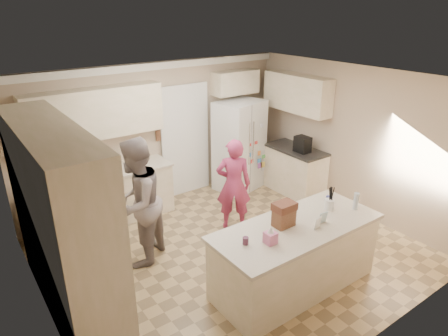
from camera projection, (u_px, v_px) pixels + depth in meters
floor at (232, 252)px, 6.11m from camera, size 5.20×4.60×0.02m
ceiling at (234, 80)px, 5.12m from camera, size 5.20×4.60×0.02m
wall_back at (158, 134)px, 7.35m from camera, size 5.20×0.02×2.60m
wall_front at (375, 250)px, 3.88m from camera, size 5.20×0.02×2.60m
wall_left at (35, 231)px, 4.20m from camera, size 0.02×4.60×2.60m
wall_right at (351, 140)px, 7.02m from camera, size 0.02×4.60×2.60m
crown_back at (154, 66)px, 6.84m from camera, size 5.20×0.08×0.12m
pantry_bank at (62, 224)px, 4.57m from camera, size 0.60×2.60×2.35m
back_base_cab at (108, 198)px, 6.82m from camera, size 2.20×0.60×0.88m
back_countertop at (106, 174)px, 6.64m from camera, size 2.24×0.63×0.04m
back_upper_cab at (96, 113)px, 6.36m from camera, size 2.20×0.35×0.80m
doorway_opening at (185, 142)px, 7.72m from camera, size 0.90×0.06×2.10m
doorway_casing at (186, 142)px, 7.69m from camera, size 1.02×0.03×2.22m
wall_frame_upper at (159, 121)px, 7.23m from camera, size 0.15×0.02×0.20m
wall_frame_lower at (160, 135)px, 7.34m from camera, size 0.15×0.02×0.20m
refrigerator at (239, 146)px, 7.96m from camera, size 1.04×0.89×1.80m
fridge_seam at (251, 151)px, 7.69m from camera, size 0.02×0.02×1.78m
fridge_dispenser at (242, 141)px, 7.47m from camera, size 0.22×0.03×0.35m
fridge_handle_l at (249, 144)px, 7.59m from camera, size 0.02×0.02×0.85m
fridge_handle_r at (253, 143)px, 7.65m from camera, size 0.02×0.02×0.85m
over_fridge_cab at (235, 82)px, 7.80m from camera, size 0.95×0.35×0.45m
right_base_cab at (295, 171)px, 7.93m from camera, size 0.60×1.20×0.88m
right_countertop at (296, 149)px, 7.75m from camera, size 0.63×1.24×0.04m
right_upper_cab at (297, 93)px, 7.58m from camera, size 0.35×1.50×0.70m
coffee_maker at (302, 144)px, 7.52m from camera, size 0.22×0.28×0.30m
island_base at (295, 257)px, 5.22m from camera, size 2.20×0.90×0.88m
island_top at (297, 227)px, 5.05m from camera, size 2.28×0.96×0.05m
utensil_crock at (329, 205)px, 5.40m from camera, size 0.13×0.13×0.15m
tissue_box at (270, 238)px, 4.64m from camera, size 0.13×0.13×0.14m
tissue_plume at (271, 230)px, 4.60m from camera, size 0.08×0.08×0.08m
dollhouse_body at (284, 218)px, 4.99m from camera, size 0.26×0.18×0.22m
dollhouse_roof at (284, 207)px, 4.93m from camera, size 0.28×0.20×0.10m
jam_jar at (246, 241)px, 4.63m from camera, size 0.07×0.07×0.09m
greeting_card_a at (318, 223)px, 4.94m from camera, size 0.12×0.06×0.16m
greeting_card_b at (323, 218)px, 5.06m from camera, size 0.12×0.05×0.16m
water_bottle at (356, 201)px, 5.39m from camera, size 0.07×0.07×0.24m
shaker_salt at (328, 199)px, 5.63m from camera, size 0.05×0.05×0.09m
shaker_pepper at (331, 197)px, 5.67m from camera, size 0.05×0.05×0.09m
teen_boy at (137, 203)px, 5.57m from camera, size 1.16×1.13×1.88m
teen_girl at (234, 185)px, 6.52m from camera, size 0.68×0.63×1.57m
fridge_magnets at (251, 151)px, 7.68m from camera, size 0.76×0.02×1.44m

